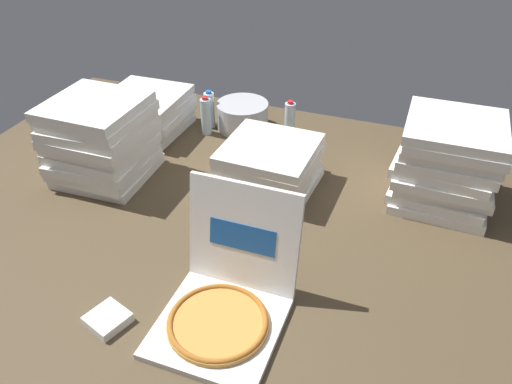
{
  "coord_description": "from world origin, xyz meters",
  "views": [
    {
      "loc": [
        0.67,
        -1.58,
        1.41
      ],
      "look_at": [
        0.04,
        0.1,
        0.14
      ],
      "focal_mm": 35.69,
      "sensor_mm": 36.0,
      "label": 1
    }
  ],
  "objects_px": {
    "pizza_stack_center_far": "(448,162)",
    "water_bottle_1": "(290,120)",
    "pizza_stack_center_near": "(101,140)",
    "open_pizza_box": "(226,298)",
    "pizza_stack_right_near": "(270,166)",
    "pizza_stack_left_far": "(147,112)",
    "ice_bucket": "(243,116)",
    "water_bottle_0": "(209,110)",
    "water_bottle_2": "(206,116)",
    "napkin_pile": "(108,319)"
  },
  "relations": [
    {
      "from": "pizza_stack_center_near",
      "to": "open_pizza_box",
      "type": "bearing_deg",
      "value": -34.43
    },
    {
      "from": "water_bottle_2",
      "to": "napkin_pile",
      "type": "xyz_separation_m",
      "value": [
        0.26,
        -1.38,
        -0.09
      ]
    },
    {
      "from": "pizza_stack_center_near",
      "to": "water_bottle_1",
      "type": "relative_size",
      "value": 2.05
    },
    {
      "from": "pizza_stack_center_far",
      "to": "pizza_stack_center_near",
      "type": "distance_m",
      "value": 1.62
    },
    {
      "from": "open_pizza_box",
      "to": "water_bottle_0",
      "type": "relative_size",
      "value": 2.23
    },
    {
      "from": "open_pizza_box",
      "to": "water_bottle_2",
      "type": "height_order",
      "value": "open_pizza_box"
    },
    {
      "from": "pizza_stack_right_near",
      "to": "ice_bucket",
      "type": "bearing_deg",
      "value": 123.81
    },
    {
      "from": "open_pizza_box",
      "to": "water_bottle_1",
      "type": "distance_m",
      "value": 1.33
    },
    {
      "from": "pizza_stack_left_far",
      "to": "ice_bucket",
      "type": "bearing_deg",
      "value": 22.87
    },
    {
      "from": "ice_bucket",
      "to": "pizza_stack_right_near",
      "type": "bearing_deg",
      "value": -56.19
    },
    {
      "from": "water_bottle_0",
      "to": "napkin_pile",
      "type": "distance_m",
      "value": 1.49
    },
    {
      "from": "water_bottle_0",
      "to": "water_bottle_2",
      "type": "height_order",
      "value": "same"
    },
    {
      "from": "pizza_stack_right_near",
      "to": "water_bottle_1",
      "type": "height_order",
      "value": "same"
    },
    {
      "from": "ice_bucket",
      "to": "pizza_stack_center_far",
      "type": "bearing_deg",
      "value": -16.63
    },
    {
      "from": "pizza_stack_center_near",
      "to": "water_bottle_2",
      "type": "distance_m",
      "value": 0.65
    },
    {
      "from": "pizza_stack_center_near",
      "to": "pizza_stack_left_far",
      "type": "distance_m",
      "value": 0.51
    },
    {
      "from": "pizza_stack_right_near",
      "to": "ice_bucket",
      "type": "xyz_separation_m",
      "value": [
        -0.34,
        0.51,
        -0.04
      ]
    },
    {
      "from": "ice_bucket",
      "to": "water_bottle_0",
      "type": "xyz_separation_m",
      "value": [
        -0.18,
        -0.05,
        0.03
      ]
    },
    {
      "from": "open_pizza_box",
      "to": "pizza_stack_left_far",
      "type": "relative_size",
      "value": 1.1
    },
    {
      "from": "pizza_stack_right_near",
      "to": "pizza_stack_left_far",
      "type": "xyz_separation_m",
      "value": [
        -0.84,
        0.3,
        -0.0
      ]
    },
    {
      "from": "water_bottle_0",
      "to": "pizza_stack_right_near",
      "type": "bearing_deg",
      "value": -40.95
    },
    {
      "from": "water_bottle_1",
      "to": "open_pizza_box",
      "type": "bearing_deg",
      "value": -82.29
    },
    {
      "from": "pizza_stack_left_far",
      "to": "pizza_stack_right_near",
      "type": "bearing_deg",
      "value": -19.44
    },
    {
      "from": "pizza_stack_center_far",
      "to": "pizza_stack_right_near",
      "type": "distance_m",
      "value": 0.81
    },
    {
      "from": "pizza_stack_right_near",
      "to": "water_bottle_1",
      "type": "distance_m",
      "value": 0.49
    },
    {
      "from": "pizza_stack_center_far",
      "to": "water_bottle_1",
      "type": "relative_size",
      "value": 2.05
    },
    {
      "from": "open_pizza_box",
      "to": "water_bottle_2",
      "type": "distance_m",
      "value": 1.36
    },
    {
      "from": "ice_bucket",
      "to": "water_bottle_0",
      "type": "height_order",
      "value": "water_bottle_0"
    },
    {
      "from": "ice_bucket",
      "to": "water_bottle_2",
      "type": "relative_size",
      "value": 1.33
    },
    {
      "from": "pizza_stack_right_near",
      "to": "water_bottle_2",
      "type": "xyz_separation_m",
      "value": [
        -0.51,
        0.38,
        -0.0
      ]
    },
    {
      "from": "pizza_stack_center_far",
      "to": "pizza_stack_left_far",
      "type": "bearing_deg",
      "value": 175.62
    },
    {
      "from": "pizza_stack_right_near",
      "to": "napkin_pile",
      "type": "xyz_separation_m",
      "value": [
        -0.25,
        -1.01,
        -0.09
      ]
    },
    {
      "from": "pizza_stack_left_far",
      "to": "ice_bucket",
      "type": "relative_size",
      "value": 1.53
    },
    {
      "from": "water_bottle_0",
      "to": "pizza_stack_left_far",
      "type": "bearing_deg",
      "value": -153.79
    },
    {
      "from": "open_pizza_box",
      "to": "pizza_stack_right_near",
      "type": "height_order",
      "value": "open_pizza_box"
    },
    {
      "from": "pizza_stack_center_near",
      "to": "water_bottle_1",
      "type": "bearing_deg",
      "value": 43.03
    },
    {
      "from": "pizza_stack_right_near",
      "to": "water_bottle_0",
      "type": "xyz_separation_m",
      "value": [
        -0.53,
        0.46,
        -0.0
      ]
    },
    {
      "from": "pizza_stack_center_near",
      "to": "pizza_stack_left_far",
      "type": "bearing_deg",
      "value": 96.0
    },
    {
      "from": "water_bottle_0",
      "to": "napkin_pile",
      "type": "bearing_deg",
      "value": -79.3
    },
    {
      "from": "water_bottle_1",
      "to": "napkin_pile",
      "type": "distance_m",
      "value": 1.51
    },
    {
      "from": "open_pizza_box",
      "to": "ice_bucket",
      "type": "bearing_deg",
      "value": 109.26
    },
    {
      "from": "pizza_stack_left_far",
      "to": "water_bottle_2",
      "type": "xyz_separation_m",
      "value": [
        0.34,
        0.08,
        -0.0
      ]
    },
    {
      "from": "ice_bucket",
      "to": "napkin_pile",
      "type": "height_order",
      "value": "ice_bucket"
    },
    {
      "from": "napkin_pile",
      "to": "pizza_stack_center_near",
      "type": "bearing_deg",
      "value": 123.96
    },
    {
      "from": "pizza_stack_right_near",
      "to": "ice_bucket",
      "type": "relative_size",
      "value": 1.52
    },
    {
      "from": "water_bottle_1",
      "to": "water_bottle_2",
      "type": "distance_m",
      "value": 0.47
    },
    {
      "from": "pizza_stack_left_far",
      "to": "water_bottle_2",
      "type": "bearing_deg",
      "value": 12.97
    },
    {
      "from": "open_pizza_box",
      "to": "pizza_stack_center_near",
      "type": "distance_m",
      "value": 1.12
    },
    {
      "from": "pizza_stack_left_far",
      "to": "pizza_stack_center_near",
      "type": "bearing_deg",
      "value": -84.0
    },
    {
      "from": "water_bottle_0",
      "to": "water_bottle_2",
      "type": "relative_size",
      "value": 1.0
    }
  ]
}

